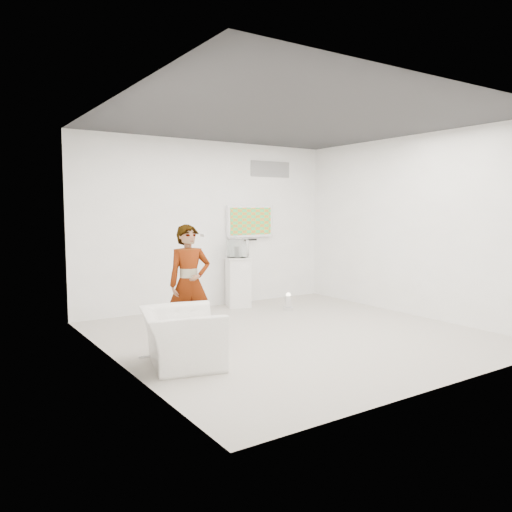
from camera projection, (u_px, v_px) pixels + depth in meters
name	position (u px, v px, depth m)	size (l,w,h in m)	color
room	(293.00, 229.00, 6.96)	(5.01, 5.01, 3.00)	#A7A499
tv	(250.00, 221.00, 9.46)	(1.00, 0.08, 0.60)	silver
logo_decal	(270.00, 169.00, 9.67)	(0.90, 0.02, 0.30)	gray
person	(189.00, 284.00, 6.65)	(0.58, 0.38, 1.58)	white
armchair	(182.00, 337.00, 5.69)	(0.99, 0.86, 0.64)	white
pedestal	(238.00, 282.00, 9.09)	(0.44, 0.44, 0.91)	white
floor_uplight	(288.00, 302.00, 8.77)	(0.19, 0.19, 0.30)	silver
vitrine	(238.00, 248.00, 9.04)	(0.34, 0.34, 0.34)	white
console	(238.00, 252.00, 9.04)	(0.05, 0.14, 0.20)	white
wii_remote	(203.00, 235.00, 6.83)	(0.04, 0.15, 0.04)	white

